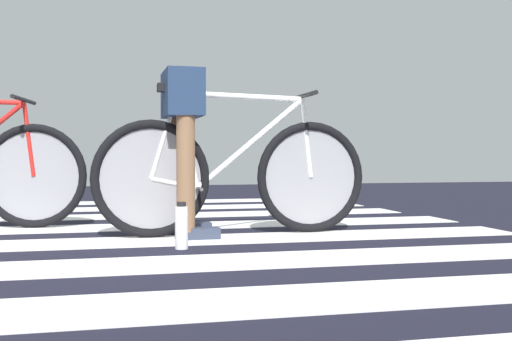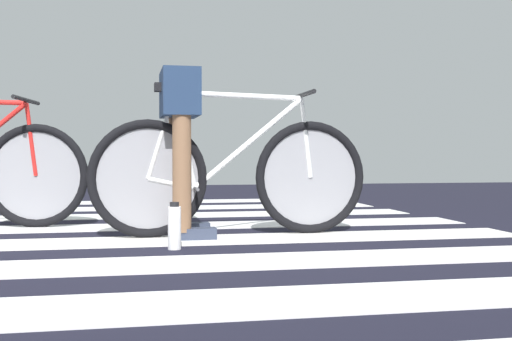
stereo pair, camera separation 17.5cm
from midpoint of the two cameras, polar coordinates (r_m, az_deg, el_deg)
The scene contains 5 objects.
ground at distance 3.32m, azimuth -16.43°, elevation -7.43°, with size 18.00×14.00×0.02m.
crosswalk_markings at distance 3.58m, azimuth -14.83°, elevation -6.59°, with size 5.44×6.53×0.00m.
bicycle_1_of_2 at distance 3.77m, azimuth -1.06°, elevation -0.29°, with size 1.74×0.52×0.93m.
cyclist_1_of_2 at distance 3.73m, azimuth -5.76°, elevation 3.84°, with size 0.32×0.42×1.01m.
water_bottle at distance 3.26m, azimuth -6.12°, elevation -5.24°, with size 0.07×0.07×0.25m.
Camera 2 is at (0.43, -3.27, 0.52)m, focal length 42.64 mm.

